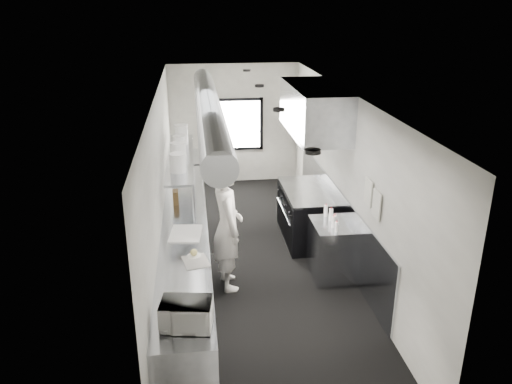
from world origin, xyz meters
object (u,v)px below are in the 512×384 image
object	(u,v)px
cutting_board	(186,233)
plate_stack_d	(182,134)
range	(307,214)
deli_tub_a	(170,298)
plate_stack_a	(178,163)
far_work_table	(187,176)
plate_stack_b	(179,152)
plate_stack_c	(179,144)
squeeze_bottle_c	(335,220)
pass_shelf	(181,158)
microwave	(186,314)
bottle_station	(333,250)
squeeze_bottle_e	(326,211)
deli_tub_b	(174,300)
small_plate	(194,256)
prep_counter	(186,252)
line_cook	(227,227)
squeeze_bottle_b	(333,222)
squeeze_bottle_a	(337,227)
knife_block	(176,197)
squeeze_bottle_d	(331,215)
exhaust_hood	(314,110)

from	to	relation	value
cutting_board	plate_stack_d	bearing A→B (deg)	91.06
range	deli_tub_a	size ratio (longest dim) A/B	11.53
range	plate_stack_a	size ratio (longest dim) A/B	5.28
far_work_table	plate_stack_b	distance (m)	2.85
plate_stack_c	squeeze_bottle_c	distance (m)	3.15
pass_shelf	microwave	xyz separation A→B (m)	(0.08, -4.06, -0.48)
bottle_station	squeeze_bottle_e	xyz separation A→B (m)	(-0.06, 0.31, 0.54)
cutting_board	plate_stack_a	distance (m)	1.23
deli_tub_b	small_plate	distance (m)	1.13
prep_counter	line_cook	size ratio (longest dim) A/B	3.05
plate_stack_a	squeeze_bottle_b	distance (m)	2.61
pass_shelf	microwave	distance (m)	4.09
pass_shelf	cutting_board	distance (m)	1.89
squeeze_bottle_a	knife_block	bearing A→B (deg)	149.16
cutting_board	squeeze_bottle_b	distance (m)	2.23
range	plate_stack_b	xyz separation A→B (m)	(-2.25, -0.04, 1.27)
plate_stack_a	squeeze_bottle_d	size ratio (longest dim) A/B	1.57
bottle_station	exhaust_hood	bearing A→B (deg)	92.18
bottle_station	squeeze_bottle_c	bearing A→B (deg)	-103.07
range	plate_stack_c	bearing A→B (deg)	167.24
deli_tub_a	deli_tub_b	bearing A→B (deg)	-32.02
plate_stack_a	small_plate	bearing A→B (deg)	-82.93
deli_tub_b	small_plate	bearing A→B (deg)	77.72
bottle_station	knife_block	distance (m)	2.76
microwave	plate_stack_a	size ratio (longest dim) A/B	1.65
prep_counter	microwave	xyz separation A→B (m)	(0.04, -2.56, 0.60)
plate_stack_b	pass_shelf	bearing A→B (deg)	85.92
plate_stack_c	deli_tub_b	bearing A→B (deg)	-90.58
plate_stack_c	squeeze_bottle_c	size ratio (longest dim) A/B	1.82
range	knife_block	bearing A→B (deg)	-173.88
bottle_station	plate_stack_a	xyz separation A→B (m)	(-2.37, 0.84, 1.27)
knife_block	squeeze_bottle_e	size ratio (longest dim) A/B	1.21
plate_stack_b	squeeze_bottle_a	world-z (taller)	plate_stack_b
plate_stack_d	squeeze_bottle_b	bearing A→B (deg)	-49.02
microwave	plate_stack_d	bearing A→B (deg)	99.25
microwave	deli_tub_b	distance (m)	0.49
pass_shelf	microwave	size ratio (longest dim) A/B	6.00
prep_counter	bottle_station	world-z (taller)	same
line_cook	plate_stack_c	size ratio (longest dim) A/B	6.34
prep_counter	squeeze_bottle_a	bearing A→B (deg)	-12.18
pass_shelf	line_cook	world-z (taller)	line_cook
microwave	plate_stack_b	xyz separation A→B (m)	(-0.11, 3.72, 0.69)
plate_stack_a	squeeze_bottle_a	size ratio (longest dim) A/B	1.88
deli_tub_a	squeeze_bottle_a	distance (m)	2.89
exhaust_hood	line_cook	world-z (taller)	exhaust_hood
pass_shelf	deli_tub_b	xyz separation A→B (m)	(-0.06, -3.61, -0.59)
far_work_table	deli_tub_a	bearing A→B (deg)	-91.53
prep_counter	pass_shelf	world-z (taller)	pass_shelf
plate_stack_d	squeeze_bottle_a	world-z (taller)	plate_stack_d
plate_stack_c	squeeze_bottle_d	world-z (taller)	plate_stack_c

